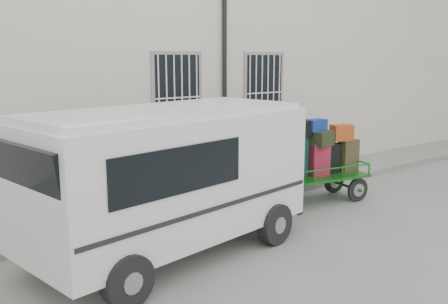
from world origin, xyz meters
TOP-DOWN VIEW (x-y plane):
  - ground at (0.00, 0.00)m, footprint 80.00×80.00m
  - building at (0.00, 5.50)m, footprint 24.00×5.15m
  - sidewalk at (0.00, 2.20)m, footprint 24.00×1.70m
  - luggage_cart at (1.70, 0.62)m, footprint 2.93×1.51m
  - van at (-2.49, -0.07)m, footprint 5.19×2.86m

SIDE VIEW (x-z plane):
  - ground at x=0.00m, z-range 0.00..0.00m
  - sidewalk at x=0.00m, z-range 0.00..0.15m
  - luggage_cart at x=1.70m, z-range 0.07..2.04m
  - van at x=-2.49m, z-range 0.18..2.66m
  - building at x=0.00m, z-range 0.00..6.00m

